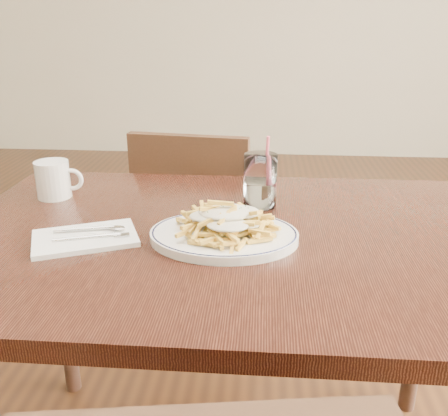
# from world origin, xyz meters

# --- Properties ---
(table) EXTENTS (1.20, 0.80, 0.75)m
(table) POSITION_xyz_m (0.00, 0.00, 0.67)
(table) COLOR black
(table) RESTS_ON ground
(chair_far) EXTENTS (0.43, 0.43, 0.83)m
(chair_far) POSITION_xyz_m (-0.16, 0.63, 0.47)
(chair_far) COLOR #321D10
(chair_far) RESTS_ON ground
(fries_plate) EXTENTS (0.35, 0.32, 0.02)m
(fries_plate) POSITION_xyz_m (-0.01, -0.04, 0.76)
(fries_plate) COLOR white
(fries_plate) RESTS_ON table
(loaded_fries) EXTENTS (0.24, 0.22, 0.06)m
(loaded_fries) POSITION_xyz_m (-0.01, -0.04, 0.80)
(loaded_fries) COLOR gold
(loaded_fries) RESTS_ON fries_plate
(napkin) EXTENTS (0.24, 0.20, 0.01)m
(napkin) POSITION_xyz_m (-0.29, -0.07, 0.76)
(napkin) COLOR white
(napkin) RESTS_ON table
(cutlery) EXTENTS (0.17, 0.10, 0.01)m
(cutlery) POSITION_xyz_m (-0.29, -0.06, 0.76)
(cutlery) COLOR silver
(cutlery) RESTS_ON napkin
(water_glass) EXTENTS (0.08, 0.08, 0.17)m
(water_glass) POSITION_xyz_m (0.06, 0.16, 0.81)
(water_glass) COLOR white
(water_glass) RESTS_ON table
(coffee_mug) EXTENTS (0.12, 0.08, 0.09)m
(coffee_mug) POSITION_xyz_m (-0.45, 0.18, 0.80)
(coffee_mug) COLOR white
(coffee_mug) RESTS_ON table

